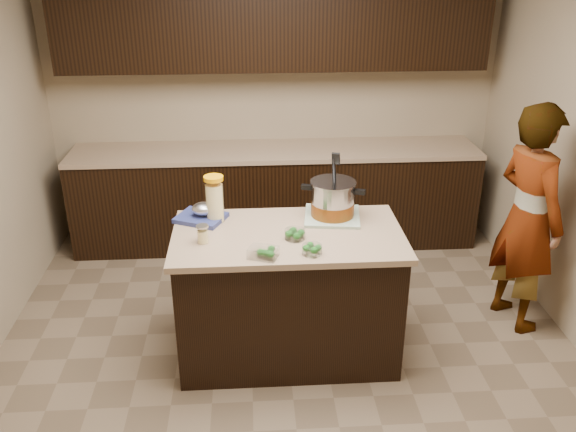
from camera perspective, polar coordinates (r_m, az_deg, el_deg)
name	(u,v)px	position (r m, az deg, el deg)	size (l,w,h in m)	color
ground_plane	(288,350)	(4.31, 0.00, -12.43)	(4.00, 4.00, 0.00)	brown
room_shell	(288,106)	(3.56, 0.00, 10.24)	(4.04, 4.04, 2.72)	tan
back_cabinets	(275,143)	(5.44, -1.22, 6.83)	(3.60, 0.63, 2.33)	black
island	(288,294)	(4.06, 0.00, -7.32)	(1.46, 0.81, 0.90)	black
dish_towel	(332,216)	(4.06, 4.15, -0.01)	(0.36, 0.36, 0.02)	#557E5C
stock_pot	(333,201)	(4.02, 4.20, 1.42)	(0.41, 0.38, 0.43)	#B7B7BC
lemonade_pitcher	(215,201)	(3.98, -6.88, 1.43)	(0.16, 0.16, 0.31)	#F3E094
mason_jar	(203,234)	(3.74, -7.98, -1.72)	(0.10, 0.10, 0.12)	#F3E094
broccoli_tub_left	(295,235)	(3.76, 0.65, -1.76)	(0.14, 0.14, 0.06)	silver
broccoli_tub_right	(312,250)	(3.58, 2.26, -3.20)	(0.13, 0.13, 0.06)	silver
broccoli_tub_rect	(263,253)	(3.55, -2.33, -3.48)	(0.20, 0.17, 0.06)	silver
blue_tray	(202,214)	(4.05, -8.05, 0.15)	(0.37, 0.34, 0.11)	navy
person	(528,218)	(4.55, 21.53, -0.19)	(0.60, 0.39, 1.64)	gray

